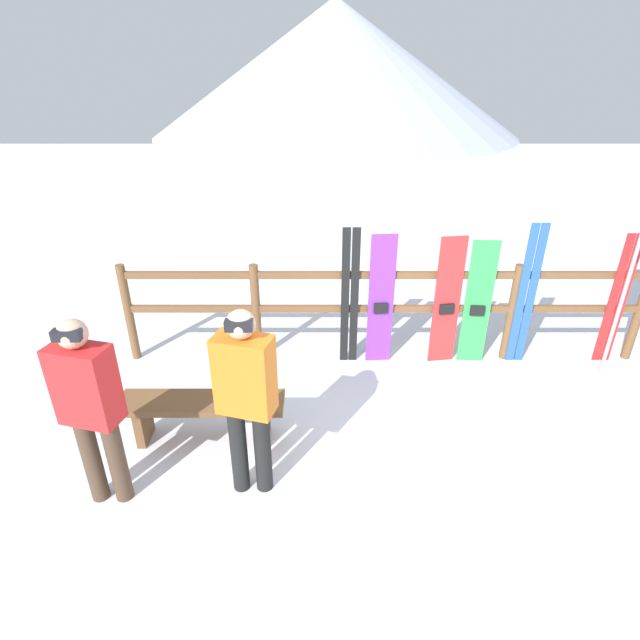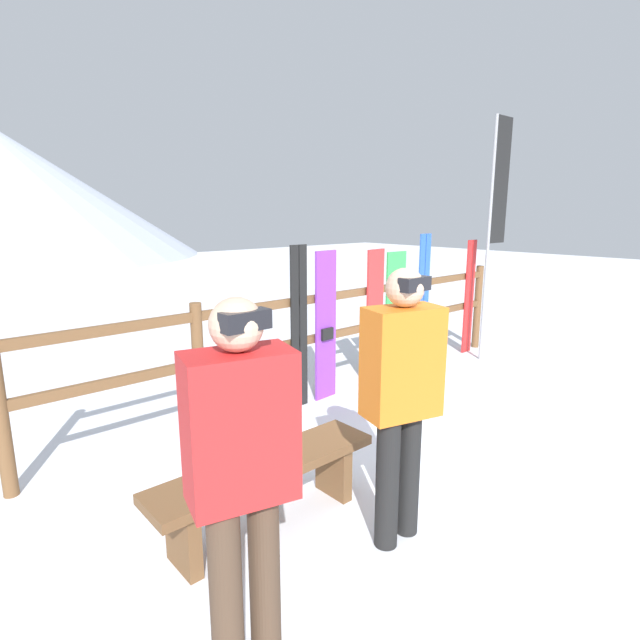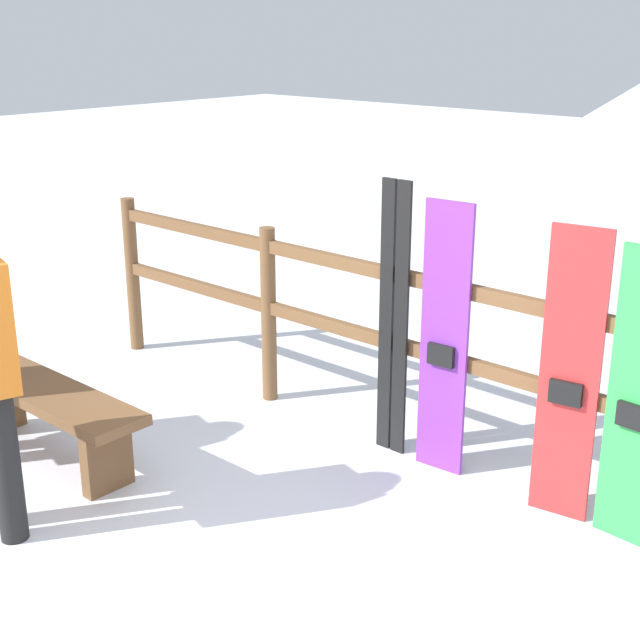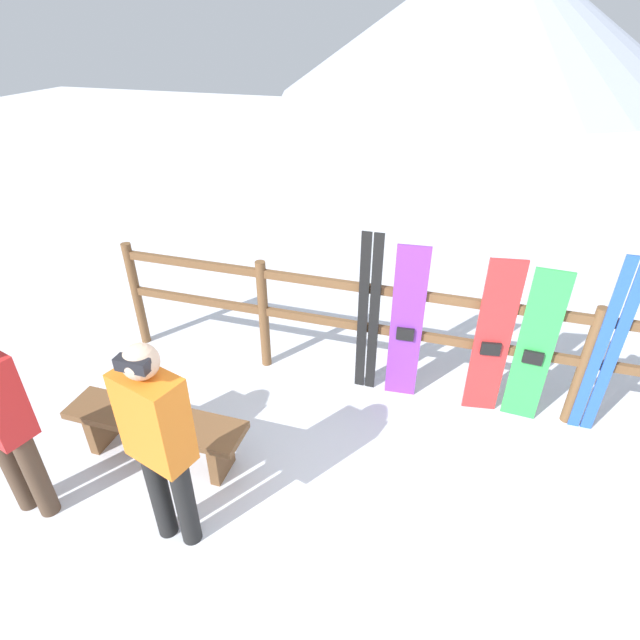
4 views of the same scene
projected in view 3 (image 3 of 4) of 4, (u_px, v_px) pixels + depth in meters
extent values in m
plane|color=white|center=(245.00, 596.00, 3.96)|extent=(40.00, 40.00, 0.00)
cylinder|color=brown|center=(133.00, 275.00, 6.77)|extent=(0.10, 0.10, 1.18)
cylinder|color=brown|center=(269.00, 316.00, 5.84)|extent=(0.10, 0.10, 1.18)
cylinder|color=brown|center=(456.00, 371.00, 4.92)|extent=(0.10, 0.10, 1.18)
cube|color=brown|center=(457.00, 361.00, 4.90)|extent=(5.86, 0.05, 0.08)
cube|color=brown|center=(460.00, 290.00, 4.77)|extent=(5.86, 0.05, 0.08)
cube|color=brown|center=(46.00, 393.00, 5.08)|extent=(1.49, 0.36, 0.06)
cube|color=brown|center=(0.00, 402.00, 5.51)|extent=(0.08, 0.29, 0.38)
cube|color=brown|center=(107.00, 458.00, 4.80)|extent=(0.08, 0.29, 0.38)
cylinder|color=black|center=(7.00, 466.00, 4.28)|extent=(0.14, 0.14, 0.79)
cube|color=black|center=(386.00, 319.00, 5.09)|extent=(0.09, 0.02, 1.62)
cube|color=black|center=(401.00, 323.00, 5.03)|extent=(0.09, 0.02, 1.62)
cube|color=purple|center=(444.00, 341.00, 4.85)|extent=(0.29, 0.05, 1.54)
cube|color=black|center=(441.00, 355.00, 4.86)|extent=(0.16, 0.04, 0.12)
cube|color=red|center=(569.00, 377.00, 4.38)|extent=(0.30, 0.07, 1.52)
cube|color=black|center=(565.00, 393.00, 4.39)|extent=(0.17, 0.05, 0.12)
cube|color=green|center=(637.00, 400.00, 4.17)|extent=(0.29, 0.04, 1.48)
cube|color=black|center=(633.00, 417.00, 4.18)|extent=(0.16, 0.04, 0.12)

